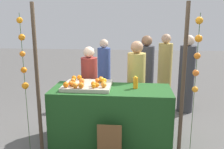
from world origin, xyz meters
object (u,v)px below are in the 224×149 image
(chalkboard_sign, at_px, (109,143))
(vendor_right, at_px, (136,88))
(orange_0, at_px, (82,81))
(juice_bottle, at_px, (136,83))
(stall_counter, at_px, (111,115))
(vendor_left, at_px, (90,89))
(orange_1, at_px, (97,85))

(chalkboard_sign, distance_m, vendor_right, 1.34)
(orange_0, height_order, vendor_right, vendor_right)
(juice_bottle, bearing_deg, orange_0, -179.34)
(stall_counter, relative_size, juice_bottle, 9.61)
(orange_0, distance_m, vendor_right, 1.11)
(stall_counter, distance_m, chalkboard_sign, 0.59)
(juice_bottle, bearing_deg, chalkboard_sign, -121.39)
(vendor_right, bearing_deg, chalkboard_sign, -107.80)
(vendor_right, bearing_deg, vendor_left, 177.33)
(stall_counter, xyz_separation_m, juice_bottle, (0.40, 0.05, 0.57))
(stall_counter, height_order, orange_1, orange_1)
(orange_0, bearing_deg, vendor_right, 33.32)
(stall_counter, distance_m, vendor_right, 0.81)
(orange_0, height_order, juice_bottle, juice_bottle)
(stall_counter, height_order, juice_bottle, juice_bottle)
(juice_bottle, bearing_deg, orange_1, -162.22)
(stall_counter, xyz_separation_m, chalkboard_sign, (0.03, -0.56, -0.20))
(orange_0, xyz_separation_m, chalkboard_sign, (0.52, -0.59, -0.77))
(juice_bottle, distance_m, chalkboard_sign, 1.04)
(vendor_left, relative_size, vendor_right, 0.93)
(stall_counter, bearing_deg, vendor_right, 57.06)
(vendor_right, bearing_deg, juice_bottle, -91.20)
(juice_bottle, bearing_deg, vendor_right, 88.80)
(orange_0, bearing_deg, stall_counter, -4.38)
(chalkboard_sign, xyz_separation_m, vendor_left, (-0.51, 1.23, 0.45))
(juice_bottle, xyz_separation_m, vendor_right, (0.01, 0.58, -0.26))
(juice_bottle, xyz_separation_m, chalkboard_sign, (-0.37, -0.60, -0.76))
(stall_counter, height_order, chalkboard_sign, stall_counter)
(stall_counter, relative_size, chalkboard_sign, 3.43)
(orange_0, xyz_separation_m, juice_bottle, (0.89, 0.01, -0.01))
(stall_counter, bearing_deg, orange_1, -145.31)
(chalkboard_sign, bearing_deg, juice_bottle, 58.61)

